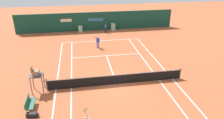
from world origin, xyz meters
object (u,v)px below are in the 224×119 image
ball_kid_left_post (106,28)px  tennis_ball_by_sideline (117,45)px  player_on_baseline (98,41)px  equipment_bag (33,115)px  umpire_chair (36,75)px  player_bench (30,103)px  tennis_ball_near_service_line (147,61)px  tennis_ball_mid_court (96,54)px

ball_kid_left_post → tennis_ball_by_sideline: size_ratio=18.38×
player_on_baseline → ball_kid_left_post: bearing=-98.6°
player_on_baseline → equipment_bag: bearing=73.0°
umpire_chair → player_bench: (-0.27, -2.28, -1.09)m
player_bench → tennis_ball_near_service_line: player_bench is taller
player_bench → tennis_ball_near_service_line: size_ratio=22.15×
equipment_bag → player_on_baseline: player_on_baseline is taller
tennis_ball_near_service_line → ball_kid_left_post: bearing=104.9°
equipment_bag → tennis_ball_near_service_line: (10.78, 7.45, -0.13)m
umpire_chair → ball_kid_left_post: 17.27m
tennis_ball_by_sideline → player_bench: bearing=-126.7°
player_bench → tennis_ball_by_sideline: bearing=143.3°
ball_kid_left_post → player_on_baseline: bearing=68.9°
umpire_chair → equipment_bag: (0.08, -3.26, -1.44)m
ball_kid_left_post → tennis_ball_mid_court: 8.52m
player_on_baseline → tennis_ball_mid_court: 2.21m
tennis_ball_mid_court → tennis_ball_near_service_line: 6.05m
player_on_baseline → ball_kid_left_post: size_ratio=1.42×
equipment_bag → umpire_chair: bearing=91.4°
umpire_chair → equipment_bag: 3.56m
ball_kid_left_post → umpire_chair: bearing=58.8°
umpire_chair → ball_kid_left_post: bearing=152.8°
tennis_ball_near_service_line → player_on_baseline: bearing=134.6°
tennis_ball_mid_court → umpire_chair: bearing=-128.0°
tennis_ball_near_service_line → tennis_ball_by_sideline: bearing=111.4°
player_on_baseline → tennis_ball_near_service_line: bearing=143.0°
player_bench → tennis_ball_near_service_line: 12.89m
player_bench → ball_kid_left_post: 19.42m
equipment_bag → tennis_ball_near_service_line: 13.11m
umpire_chair → player_bench: 2.54m
umpire_chair → tennis_ball_by_sideline: umpire_chair is taller
player_bench → ball_kid_left_post: size_ratio=1.21×
player_bench → tennis_ball_by_sideline: (8.96, 12.03, -0.48)m
umpire_chair → ball_kid_left_post: (7.89, 15.34, -0.88)m
player_bench → player_on_baseline: bearing=151.3°
player_bench → tennis_ball_by_sideline: player_bench is taller
umpire_chair → player_on_baseline: size_ratio=1.34×
equipment_bag → player_on_baseline: bearing=64.5°
player_bench → tennis_ball_by_sideline: 15.01m
ball_kid_left_post → tennis_ball_by_sideline: (0.79, -5.58, -0.69)m
player_on_baseline → tennis_ball_by_sideline: player_on_baseline is taller
umpire_chair → tennis_ball_near_service_line: bearing=111.1°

